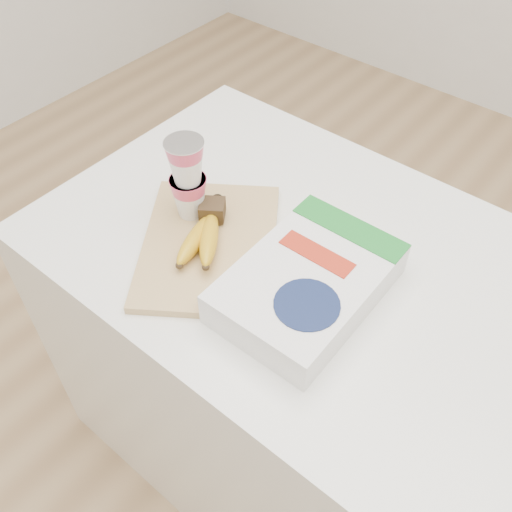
% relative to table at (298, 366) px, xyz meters
% --- Properties ---
extents(table, '(1.05, 0.70, 0.79)m').
position_rel_table_xyz_m(table, '(0.00, 0.00, 0.00)').
color(table, white).
rests_on(table, ground).
extents(cutting_board, '(0.40, 0.42, 0.02)m').
position_rel_table_xyz_m(cutting_board, '(-0.15, -0.11, 0.40)').
color(cutting_board, tan).
rests_on(cutting_board, table).
extents(bananas, '(0.14, 0.18, 0.05)m').
position_rel_table_xyz_m(bananas, '(-0.16, -0.11, 0.43)').
color(bananas, '#382816').
rests_on(bananas, cutting_board).
extents(yogurt_stack, '(0.08, 0.08, 0.17)m').
position_rel_table_xyz_m(yogurt_stack, '(-0.23, -0.07, 0.50)').
color(yogurt_stack, white).
rests_on(yogurt_stack, cutting_board).
extents(cereal_box, '(0.22, 0.32, 0.07)m').
position_rel_table_xyz_m(cereal_box, '(0.06, -0.09, 0.43)').
color(cereal_box, white).
rests_on(cereal_box, table).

